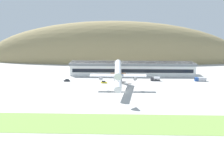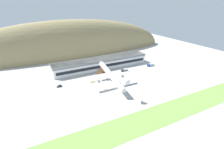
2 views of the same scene
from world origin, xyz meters
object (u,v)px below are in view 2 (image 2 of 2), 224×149
cargo_airplane (111,76)px  fuel_truck (151,65)px  terminal_building (102,63)px  traffic_cone_1 (111,79)px  traffic_cone_0 (105,85)px  service_car_0 (92,81)px  box_truck (125,70)px  service_car_1 (59,86)px

cargo_airplane → fuel_truck: size_ratio=5.96×
terminal_building → cargo_airplane: cargo_airplane is taller
fuel_truck → traffic_cone_1: fuel_truck is taller
cargo_airplane → traffic_cone_0: 11.65m
service_car_0 → fuel_truck: fuel_truck is taller
terminal_building → box_truck: terminal_building is taller
cargo_airplane → service_car_0: cargo_airplane is taller
traffic_cone_0 → traffic_cone_1: (11.09, 9.29, 0.00)m
service_car_0 → box_truck: box_truck is taller
fuel_truck → box_truck: (-33.40, -0.02, 0.10)m
terminal_building → traffic_cone_1: size_ratio=177.07×
service_car_0 → box_truck: 39.02m
terminal_building → service_car_0: bearing=-128.5°
service_car_0 → box_truck: (38.22, 7.81, 0.87)m
cargo_airplane → service_car_1: 44.12m
traffic_cone_0 → box_truck: bearing=31.6°
service_car_0 → fuel_truck: (71.62, 7.83, 0.77)m
service_car_1 → traffic_cone_1: service_car_1 is taller
traffic_cone_1 → traffic_cone_0: bearing=-140.0°
box_truck → traffic_cone_0: (-31.50, -19.36, -1.21)m
traffic_cone_0 → cargo_airplane: bearing=-53.4°
traffic_cone_1 → cargo_airplane: bearing=-118.5°
box_truck → service_car_0: bearing=-168.5°
fuel_truck → traffic_cone_1: (-53.81, -10.08, -1.11)m
traffic_cone_0 → terminal_building: bearing=68.9°
box_truck → traffic_cone_0: size_ratio=12.30×
box_truck → service_car_1: bearing=-176.7°
cargo_airplane → traffic_cone_1: bearing=61.5°
cargo_airplane → service_car_0: (-10.22, 16.26, -9.73)m
box_truck → traffic_cone_0: bearing=-148.4°
terminal_building → fuel_truck: bearing=-21.3°
service_car_1 → box_truck: bearing=3.3°
cargo_airplane → terminal_building: bearing=75.2°
service_car_0 → traffic_cone_0: service_car_0 is taller
terminal_building → service_car_0: (-21.69, -27.25, -5.32)m
terminal_building → box_truck: (16.54, -19.44, -4.46)m
fuel_truck → traffic_cone_0: 67.74m
terminal_building → cargo_airplane: (-11.47, -43.51, 4.40)m
box_truck → traffic_cone_0: 36.99m
traffic_cone_0 → fuel_truck: bearing=16.6°
fuel_truck → box_truck: box_truck is taller
service_car_0 → fuel_truck: 72.05m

